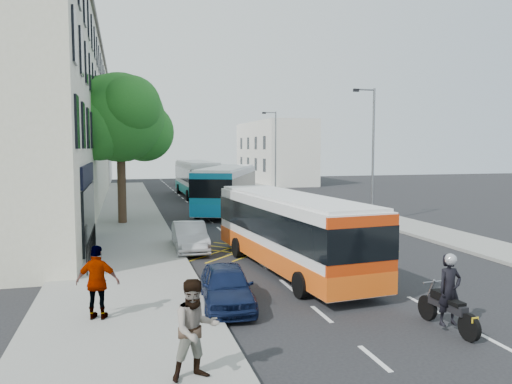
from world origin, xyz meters
TOP-DOWN VIEW (x-y plane):
  - ground at (0.00, 0.00)m, footprint 120.00×120.00m
  - pavement_left at (-8.50, 15.00)m, footprint 5.00×70.00m
  - pavement_right at (7.50, 15.00)m, footprint 3.00×70.00m
  - terrace_main at (-14.00, 24.49)m, footprint 8.30×45.00m
  - terrace_far at (-14.00, 55.00)m, footprint 8.00×20.00m
  - building_right at (11.00, 48.00)m, footprint 6.00×18.00m
  - street_tree at (-8.51, 14.97)m, footprint 6.30×5.70m
  - lamp_near at (6.20, 12.00)m, footprint 1.45×0.15m
  - lamp_far at (6.20, 32.00)m, footprint 1.45×0.15m
  - railings at (-9.70, 5.30)m, footprint 0.08×5.60m
  - bus_near at (-2.44, 2.00)m, footprint 3.33×10.28m
  - bus_mid at (-1.23, 19.38)m, footprint 6.72×11.64m
  - bus_far at (-1.69, 31.47)m, footprint 3.01×11.84m
  - motorbike at (-0.60, -4.94)m, footprint 0.69×2.22m
  - parked_car_blue at (-5.60, -1.68)m, footprint 1.80×3.70m
  - parked_car_silver at (-5.60, 6.44)m, footprint 1.44×3.92m
  - red_hatchback at (2.62, 15.59)m, footprint 2.55×4.94m
  - distant_car_grey at (-0.80, 45.73)m, footprint 2.62×4.80m
  - distant_car_silver at (3.02, 34.75)m, footprint 1.69×3.62m
  - distant_car_dark at (4.52, 42.57)m, footprint 1.42×3.60m
  - pedestrian_near at (-7.14, -6.24)m, footprint 1.08×0.92m
  - pedestrian_far at (-9.11, -2.23)m, footprint 1.22×0.78m

SIDE VIEW (x-z plane):
  - ground at x=0.00m, z-range 0.00..0.00m
  - pavement_left at x=-8.50m, z-range 0.00..0.15m
  - pavement_right at x=7.50m, z-range 0.00..0.15m
  - distant_car_dark at x=4.52m, z-range 0.00..1.17m
  - distant_car_silver at x=3.02m, z-range 0.00..1.20m
  - parked_car_blue at x=-5.60m, z-range 0.00..1.22m
  - distant_car_grey at x=-0.80m, z-range 0.00..1.28m
  - parked_car_silver at x=-5.60m, z-range 0.00..1.28m
  - red_hatchback at x=2.62m, z-range 0.00..1.37m
  - railings at x=-9.70m, z-range 0.15..1.29m
  - motorbike at x=-0.60m, z-range -0.06..1.91m
  - pedestrian_far at x=-9.11m, z-range 0.15..2.08m
  - pedestrian_near at x=-7.14m, z-range 0.15..2.10m
  - bus_near at x=-2.44m, z-range 0.08..2.91m
  - bus_mid at x=-1.23m, z-range 0.09..3.31m
  - bus_far at x=-1.69m, z-range 0.09..3.42m
  - building_right at x=11.00m, z-range 0.00..8.00m
  - lamp_near at x=6.20m, z-range 0.62..8.62m
  - lamp_far at x=6.20m, z-range 0.62..8.62m
  - terrace_far at x=-14.00m, z-range 0.00..10.00m
  - street_tree at x=-8.51m, z-range 1.89..10.69m
  - terrace_main at x=-14.00m, z-range 0.01..13.51m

